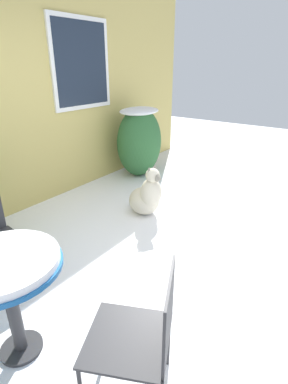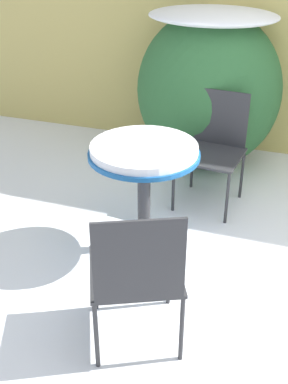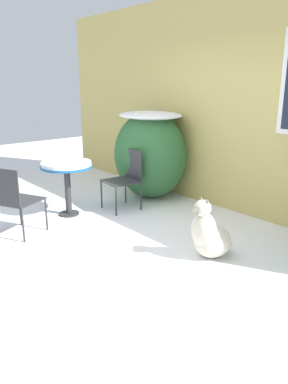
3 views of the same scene
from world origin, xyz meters
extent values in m
ellipsoid|color=#2D6033|center=(-1.15, 1.71, 0.70)|extent=(1.28, 1.09, 1.40)
ellipsoid|color=white|center=(-1.15, 1.71, 1.34)|extent=(1.09, 0.93, 0.12)
cylinder|color=#2D2D30|center=(-1.24, 0.23, 0.01)|extent=(0.29, 0.29, 0.03)
cylinder|color=#2D2D30|center=(-1.24, 0.23, 0.36)|extent=(0.09, 0.09, 0.67)
cylinder|color=#195699|center=(-1.24, 0.23, 0.71)|extent=(0.72, 0.72, 0.03)
cylinder|color=white|center=(-1.24, 0.23, 0.75)|extent=(0.69, 0.69, 0.05)
cube|color=#2D2D30|center=(-0.95, 0.96, 0.43)|extent=(0.51, 0.51, 0.02)
cube|color=#2D2D30|center=(-0.93, 1.18, 0.66)|extent=(0.43, 0.06, 0.44)
cylinder|color=#2D2D30|center=(-1.18, 0.76, 0.21)|extent=(0.02, 0.02, 0.42)
cylinder|color=#2D2D30|center=(-0.75, 0.72, 0.21)|extent=(0.02, 0.02, 0.42)
cylinder|color=#2D2D30|center=(-1.14, 1.19, 0.21)|extent=(0.02, 0.02, 0.42)
cylinder|color=#2D2D30|center=(-0.71, 1.15, 0.21)|extent=(0.02, 0.02, 0.42)
cube|color=#2D2D30|center=(-1.02, -0.56, 0.43)|extent=(0.62, 0.62, 0.02)
cube|color=#2D2D30|center=(-0.92, -0.77, 0.66)|extent=(0.40, 0.20, 0.44)
cylinder|color=#2D2D30|center=(-0.91, -0.28, 0.21)|extent=(0.02, 0.02, 0.42)
cylinder|color=#2D2D30|center=(-1.30, -0.46, 0.21)|extent=(0.02, 0.02, 0.42)
cylinder|color=#2D2D30|center=(-0.73, -0.67, 0.21)|extent=(0.02, 0.02, 0.42)
cylinder|color=#2D2D30|center=(-1.12, -0.85, 0.21)|extent=(0.02, 0.02, 0.42)
camera|label=1|loc=(-1.96, -1.36, 1.88)|focal=28.00mm
camera|label=2|loc=(-0.33, -2.41, 2.01)|focal=45.00mm
camera|label=3|loc=(3.35, -2.26, 1.86)|focal=35.00mm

